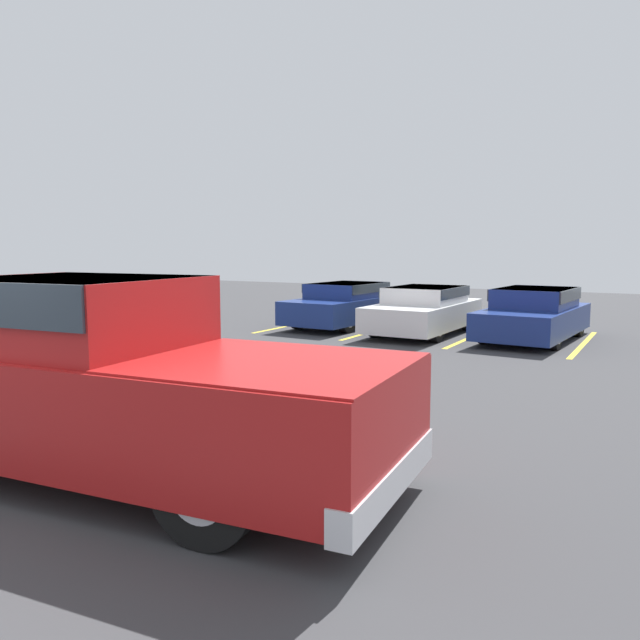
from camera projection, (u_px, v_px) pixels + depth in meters
ground_plane at (41, 475)px, 6.18m from camera, size 60.00×60.00×0.00m
stall_stripe_a at (298, 324)px, 18.35m from camera, size 0.12×4.62×0.01m
stall_stripe_b at (379, 330)px, 17.08m from camera, size 0.12×4.62×0.01m
stall_stripe_c at (473, 336)px, 15.81m from camera, size 0.12×4.62×0.01m
stall_stripe_d at (583, 344)px, 14.54m from camera, size 0.12×4.62×0.01m
pickup_truck at (101, 377)px, 6.14m from camera, size 6.28×2.62×1.95m
parked_sedan_a at (346, 303)px, 17.81m from camera, size 1.99×4.43×1.23m
parked_sedan_b at (424, 309)px, 16.19m from camera, size 1.89×4.30×1.23m
parked_sedan_c at (534, 313)px, 15.10m from camera, size 2.09×4.40×1.26m
wheel_stop_curb at (529, 323)px, 17.90m from camera, size 2.00×0.20×0.14m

